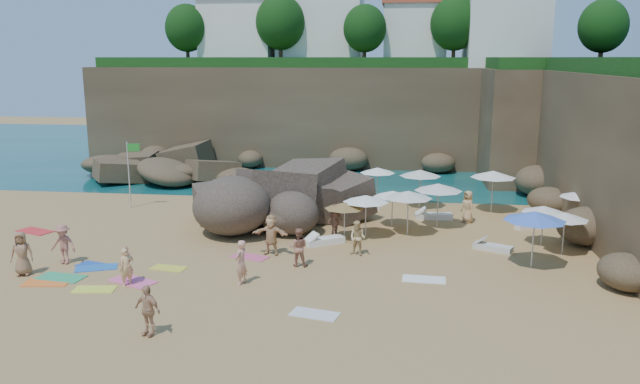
# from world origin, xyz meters

# --- Properties ---
(ground) EXTENTS (120.00, 120.00, 0.00)m
(ground) POSITION_xyz_m (0.00, 0.00, 0.00)
(ground) COLOR tan
(ground) RESTS_ON ground
(seawater) EXTENTS (120.00, 120.00, 0.00)m
(seawater) POSITION_xyz_m (0.00, 30.00, 0.00)
(seawater) COLOR #0C4751
(seawater) RESTS_ON ground
(cliff_back) EXTENTS (44.00, 8.00, 8.00)m
(cliff_back) POSITION_xyz_m (2.00, 25.00, 4.00)
(cliff_back) COLOR brown
(cliff_back) RESTS_ON ground
(cliff_right) EXTENTS (8.00, 30.00, 8.00)m
(cliff_right) POSITION_xyz_m (19.00, 8.00, 4.00)
(cliff_right) COLOR brown
(cliff_right) RESTS_ON ground
(cliff_corner) EXTENTS (10.00, 12.00, 8.00)m
(cliff_corner) POSITION_xyz_m (17.00, 20.00, 4.00)
(cliff_corner) COLOR brown
(cliff_corner) RESTS_ON ground
(rock_promontory) EXTENTS (12.00, 7.00, 2.00)m
(rock_promontory) POSITION_xyz_m (-11.00, 16.00, 0.00)
(rock_promontory) COLOR brown
(rock_promontory) RESTS_ON ground
(clifftop_buildings) EXTENTS (28.48, 9.48, 7.00)m
(clifftop_buildings) POSITION_xyz_m (2.96, 25.79, 11.24)
(clifftop_buildings) COLOR white
(clifftop_buildings) RESTS_ON cliff_back
(clifftop_trees) EXTENTS (35.60, 23.82, 4.40)m
(clifftop_trees) POSITION_xyz_m (4.78, 19.52, 11.26)
(clifftop_trees) COLOR #11380F
(clifftop_trees) RESTS_ON ground
(marina_masts) EXTENTS (3.10, 0.10, 6.00)m
(marina_masts) POSITION_xyz_m (-16.50, 30.00, 3.00)
(marina_masts) COLOR white
(marina_masts) RESTS_ON ground
(rock_outcrop) EXTENTS (8.97, 7.58, 3.10)m
(rock_outcrop) POSITION_xyz_m (-0.55, 3.60, 0.00)
(rock_outcrop) COLOR brown
(rock_outcrop) RESTS_ON ground
(flag_pole) EXTENTS (0.76, 0.23, 3.96)m
(flag_pole) POSITION_xyz_m (-9.69, 6.31, 2.53)
(flag_pole) COLOR silver
(flag_pole) RESTS_ON ground
(parasol_0) EXTENTS (2.44, 2.44, 2.31)m
(parasol_0) POSITION_xyz_m (7.26, 8.49, 2.12)
(parasol_0) COLOR silver
(parasol_0) RESTS_ON ground
(parasol_1) EXTENTS (2.19, 2.19, 2.07)m
(parasol_1) POSITION_xyz_m (4.68, 10.27, 1.90)
(parasol_1) COLOR silver
(parasol_1) RESTS_ON ground
(parasol_2) EXTENTS (2.50, 2.50, 2.36)m
(parasol_2) POSITION_xyz_m (8.07, 4.21, 2.17)
(parasol_2) COLOR silver
(parasol_2) RESTS_ON ground
(parasol_3) EXTENTS (2.23, 2.23, 2.11)m
(parasol_3) POSITION_xyz_m (15.34, 4.50, 1.93)
(parasol_3) COLOR silver
(parasol_3) RESTS_ON ground
(parasol_4) EXTENTS (2.05, 2.05, 1.93)m
(parasol_4) POSITION_xyz_m (12.84, 1.57, 1.77)
(parasol_4) COLOR silver
(parasol_4) RESTS_ON ground
(parasol_5) EXTENTS (2.28, 2.28, 2.15)m
(parasol_5) POSITION_xyz_m (4.43, 1.86, 1.98)
(parasol_5) COLOR silver
(parasol_5) RESTS_ON ground
(parasol_6) EXTENTS (1.98, 1.98, 1.87)m
(parasol_6) POSITION_xyz_m (3.43, 1.33, 1.72)
(parasol_6) COLOR silver
(parasol_6) RESTS_ON ground
(parasol_7) EXTENTS (2.57, 2.57, 2.43)m
(parasol_7) POSITION_xyz_m (11.38, 8.01, 2.23)
(parasol_7) COLOR silver
(parasol_7) RESTS_ON ground
(parasol_8) EXTENTS (2.40, 2.40, 2.27)m
(parasol_8) POSITION_xyz_m (6.51, 2.59, 2.08)
(parasol_8) COLOR silver
(parasol_8) RESTS_ON ground
(parasol_9) EXTENTS (2.05, 2.05, 1.94)m
(parasol_9) POSITION_xyz_m (5.71, 4.03, 1.78)
(parasol_9) COLOR silver
(parasol_9) RESTS_ON ground
(parasol_10) EXTENTS (2.61, 2.61, 2.47)m
(parasol_10) POSITION_xyz_m (11.73, -1.80, 2.26)
(parasol_10) COLOR silver
(parasol_10) RESTS_ON ground
(parasol_11) EXTENTS (2.08, 2.08, 1.96)m
(parasol_11) POSITION_xyz_m (13.48, 0.25, 1.80)
(parasol_11) COLOR silver
(parasol_11) RESTS_ON ground
(lounger_0) EXTENTS (1.94, 1.32, 0.29)m
(lounger_0) POSITION_xyz_m (4.04, 7.42, 0.14)
(lounger_0) COLOR white
(lounger_0) RESTS_ON ground
(lounger_1) EXTENTS (1.72, 1.18, 0.26)m
(lounger_1) POSITION_xyz_m (2.02, 7.47, 0.13)
(lounger_1) COLOR white
(lounger_1) RESTS_ON ground
(lounger_2) EXTENTS (1.67, 1.13, 0.25)m
(lounger_2) POSITION_xyz_m (12.92, 4.58, 0.12)
(lounger_2) COLOR white
(lounger_2) RESTS_ON ground
(lounger_3) EXTENTS (2.08, 0.85, 0.31)m
(lounger_3) POSITION_xyz_m (7.99, 5.95, 0.16)
(lounger_3) COLOR white
(lounger_3) RESTS_ON ground
(lounger_4) EXTENTS (1.84, 1.32, 0.28)m
(lounger_4) POSITION_xyz_m (10.45, 0.46, 0.14)
(lounger_4) COLOR silver
(lounger_4) RESTS_ON ground
(lounger_5) EXTENTS (1.97, 1.62, 0.30)m
(lounger_5) POSITION_xyz_m (2.55, 0.48, 0.15)
(lounger_5) COLOR white
(lounger_5) RESTS_ON ground
(towel_0) EXTENTS (1.74, 1.20, 0.03)m
(towel_0) POSITION_xyz_m (-6.88, -4.00, 0.01)
(towel_0) COLOR blue
(towel_0) RESTS_ON ground
(towel_1) EXTENTS (2.15, 1.67, 0.03)m
(towel_1) POSITION_xyz_m (-4.46, -5.63, 0.02)
(towel_1) COLOR #F15D98
(towel_1) RESTS_ON ground
(towel_2) EXTENTS (1.87, 1.10, 0.03)m
(towel_2) POSITION_xyz_m (-7.78, -6.24, 0.02)
(towel_2) COLOR orange
(towel_2) RESTS_ON ground
(towel_3) EXTENTS (2.01, 1.18, 0.03)m
(towel_3) POSITION_xyz_m (-7.53, -5.60, 0.02)
(towel_3) COLOR #2EA265
(towel_3) RESTS_ON ground
(towel_4) EXTENTS (1.67, 0.98, 0.03)m
(towel_4) POSITION_xyz_m (-5.54, -6.67, 0.01)
(towel_4) COLOR #E0EC3E
(towel_4) RESTS_ON ground
(towel_5) EXTENTS (1.83, 1.19, 0.03)m
(towel_5) POSITION_xyz_m (3.22, -7.94, 0.01)
(towel_5) COLOR silver
(towel_5) RESTS_ON ground
(towel_7) EXTENTS (2.11, 1.56, 0.03)m
(towel_7) POSITION_xyz_m (-12.53, 0.73, 0.02)
(towel_7) COLOR red
(towel_7) RESTS_ON ground
(towel_8) EXTENTS (1.91, 1.44, 0.03)m
(towel_8) POSITION_xyz_m (-6.68, -4.28, 0.02)
(towel_8) COLOR blue
(towel_8) RESTS_ON ground
(towel_9) EXTENTS (1.84, 1.34, 0.03)m
(towel_9) POSITION_xyz_m (-0.54, -1.99, 0.01)
(towel_9) COLOR #E05780
(towel_9) RESTS_ON ground
(towel_12) EXTENTS (1.57, 0.94, 0.03)m
(towel_12) POSITION_xyz_m (-3.60, -3.91, 0.01)
(towel_12) COLOR yellow
(towel_12) RESTS_ON ground
(towel_13) EXTENTS (1.77, 0.95, 0.03)m
(towel_13) POSITION_xyz_m (7.13, -3.92, 0.02)
(towel_13) COLOR white
(towel_13) RESTS_ON ground
(person_stand_0) EXTENTS (0.65, 0.66, 1.53)m
(person_stand_0) POSITION_xyz_m (-4.44, -6.12, 0.76)
(person_stand_0) COLOR #E4B277
(person_stand_0) RESTS_ON ground
(person_stand_1) EXTENTS (0.82, 0.64, 1.68)m
(person_stand_1) POSITION_xyz_m (1.83, -2.90, 0.84)
(person_stand_1) COLOR #A96B54
(person_stand_1) RESTS_ON ground
(person_stand_2) EXTENTS (0.95, 0.99, 1.51)m
(person_stand_2) POSITION_xyz_m (-0.48, 5.82, 0.75)
(person_stand_2) COLOR #F7D18C
(person_stand_2) RESTS_ON ground
(person_stand_3) EXTENTS (0.93, 1.12, 1.79)m
(person_stand_3) POSITION_xyz_m (2.95, 1.36, 0.89)
(person_stand_3) COLOR #9A654D
(person_stand_3) RESTS_ON ground
(person_stand_4) EXTENTS (0.85, 0.98, 1.76)m
(person_stand_4) POSITION_xyz_m (9.76, 5.45, 0.88)
(person_stand_4) COLOR tan
(person_stand_4) RESTS_ON ground
(person_stand_5) EXTENTS (1.56, 0.51, 1.66)m
(person_stand_5) POSITION_xyz_m (-4.52, 9.03, 0.83)
(person_stand_5) COLOR #AE7E57
(person_stand_5) RESTS_ON ground
(person_stand_6) EXTENTS (0.60, 0.75, 1.79)m
(person_stand_6) POSITION_xyz_m (-0.06, -5.32, 0.89)
(person_stand_6) COLOR #E0997F
(person_stand_6) RESTS_ON ground
(person_lie_0) EXTENTS (1.22, 1.80, 0.46)m
(person_lie_0) POSITION_xyz_m (-8.29, -3.94, 0.23)
(person_lie_0) COLOR #B36859
(person_lie_0) RESTS_ON ground
(person_lie_1) EXTENTS (1.48, 1.90, 0.41)m
(person_lie_1) POSITION_xyz_m (-1.86, -10.27, 0.20)
(person_lie_1) COLOR tan
(person_lie_1) RESTS_ON ground
(person_lie_2) EXTENTS (1.39, 1.99, 0.48)m
(person_lie_2) POSITION_xyz_m (-9.22, -5.48, 0.24)
(person_lie_2) COLOR #936949
(person_lie_2) RESTS_ON ground
(person_lie_3) EXTENTS (1.90, 2.02, 0.49)m
(person_lie_3) POSITION_xyz_m (0.34, -1.47, 0.24)
(person_lie_3) COLOR #E1B076
(person_lie_3) RESTS_ON ground
(person_lie_4) EXTENTS (0.88, 1.57, 0.36)m
(person_lie_4) POSITION_xyz_m (-4.58, -5.84, 0.18)
(person_lie_4) COLOR #AA7055
(person_lie_4) RESTS_ON ground
(person_lie_5) EXTENTS (1.30, 1.75, 0.60)m
(person_lie_5) POSITION_xyz_m (4.24, -1.12, 0.30)
(person_lie_5) COLOR #DBB87C
(person_lie_5) RESTS_ON ground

